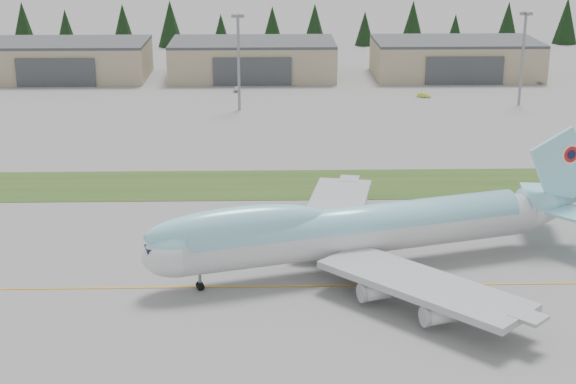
{
  "coord_description": "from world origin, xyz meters",
  "views": [
    {
      "loc": [
        -10.93,
        -109.08,
        49.47
      ],
      "look_at": [
        -7.88,
        16.53,
        8.0
      ],
      "focal_mm": 55.0,
      "sensor_mm": 36.0,
      "label": 1
    }
  ],
  "objects_px": {
    "boeing_747_freighter": "(358,229)",
    "service_vehicle_a": "(237,91)",
    "hangar_right": "(455,58)",
    "service_vehicle_b": "(424,97)",
    "hangar_center": "(253,59)",
    "hangar_left": "(65,60)",
    "service_vehicle_c": "(538,83)"
  },
  "relations": [
    {
      "from": "boeing_747_freighter",
      "to": "service_vehicle_b",
      "type": "bearing_deg",
      "value": 59.13
    },
    {
      "from": "boeing_747_freighter",
      "to": "hangar_center",
      "type": "xyz_separation_m",
      "value": [
        -16.63,
        144.09,
        -0.62
      ]
    },
    {
      "from": "hangar_center",
      "to": "service_vehicle_c",
      "type": "bearing_deg",
      "value": -7.99
    },
    {
      "from": "hangar_center",
      "to": "service_vehicle_a",
      "type": "height_order",
      "value": "hangar_center"
    },
    {
      "from": "hangar_left",
      "to": "hangar_right",
      "type": "bearing_deg",
      "value": 0.0
    },
    {
      "from": "hangar_left",
      "to": "service_vehicle_a",
      "type": "distance_m",
      "value": 55.11
    },
    {
      "from": "hangar_center",
      "to": "service_vehicle_c",
      "type": "height_order",
      "value": "hangar_center"
    },
    {
      "from": "service_vehicle_b",
      "to": "service_vehicle_c",
      "type": "height_order",
      "value": "service_vehicle_b"
    },
    {
      "from": "hangar_right",
      "to": "service_vehicle_a",
      "type": "height_order",
      "value": "hangar_right"
    },
    {
      "from": "hangar_center",
      "to": "service_vehicle_a",
      "type": "xyz_separation_m",
      "value": [
        -4.22,
        -20.71,
        -5.39
      ]
    },
    {
      "from": "service_vehicle_b",
      "to": "hangar_right",
      "type": "bearing_deg",
      "value": 0.99
    },
    {
      "from": "hangar_center",
      "to": "service_vehicle_b",
      "type": "relative_size",
      "value": 13.19
    },
    {
      "from": "hangar_center",
      "to": "service_vehicle_a",
      "type": "bearing_deg",
      "value": -101.51
    },
    {
      "from": "service_vehicle_a",
      "to": "service_vehicle_c",
      "type": "distance_m",
      "value": 86.44
    },
    {
      "from": "boeing_747_freighter",
      "to": "service_vehicle_a",
      "type": "relative_size",
      "value": 18.6
    },
    {
      "from": "boeing_747_freighter",
      "to": "service_vehicle_c",
      "type": "distance_m",
      "value": 147.85
    },
    {
      "from": "hangar_center",
      "to": "service_vehicle_a",
      "type": "relative_size",
      "value": 12.94
    },
    {
      "from": "hangar_right",
      "to": "hangar_left",
      "type": "bearing_deg",
      "value": 180.0
    },
    {
      "from": "service_vehicle_a",
      "to": "service_vehicle_c",
      "type": "relative_size",
      "value": 0.9
    },
    {
      "from": "hangar_right",
      "to": "service_vehicle_a",
      "type": "xyz_separation_m",
      "value": [
        -64.22,
        -20.71,
        -5.39
      ]
    },
    {
      "from": "hangar_right",
      "to": "service_vehicle_b",
      "type": "bearing_deg",
      "value": -115.63
    },
    {
      "from": "hangar_right",
      "to": "service_vehicle_c",
      "type": "relative_size",
      "value": 11.69
    },
    {
      "from": "service_vehicle_a",
      "to": "service_vehicle_c",
      "type": "height_order",
      "value": "service_vehicle_a"
    },
    {
      "from": "hangar_right",
      "to": "service_vehicle_b",
      "type": "xyz_separation_m",
      "value": [
        -14.2,
        -29.6,
        -5.39
      ]
    },
    {
      "from": "boeing_747_freighter",
      "to": "hangar_center",
      "type": "bearing_deg",
      "value": 80.01
    },
    {
      "from": "hangar_left",
      "to": "service_vehicle_c",
      "type": "xyz_separation_m",
      "value": [
        136.73,
        -11.47,
        -5.39
      ]
    },
    {
      "from": "hangar_center",
      "to": "hangar_left",
      "type": "bearing_deg",
      "value": 180.0
    },
    {
      "from": "hangar_left",
      "to": "hangar_right",
      "type": "height_order",
      "value": "same"
    },
    {
      "from": "hangar_left",
      "to": "service_vehicle_c",
      "type": "relative_size",
      "value": 11.69
    },
    {
      "from": "hangar_center",
      "to": "service_vehicle_b",
      "type": "distance_m",
      "value": 54.8
    },
    {
      "from": "hangar_center",
      "to": "hangar_right",
      "type": "height_order",
      "value": "same"
    },
    {
      "from": "hangar_right",
      "to": "service_vehicle_c",
      "type": "bearing_deg",
      "value": -27.83
    }
  ]
}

